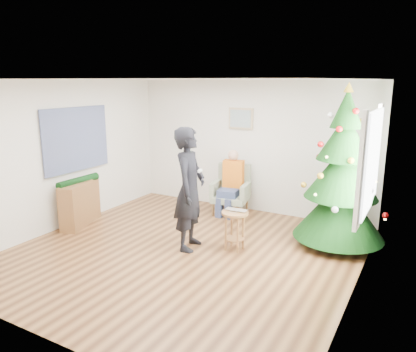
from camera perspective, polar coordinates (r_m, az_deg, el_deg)
The scene contains 19 objects.
floor at distance 6.37m, azimuth -3.48°, elevation -10.67°, with size 5.00×5.00×0.00m, color brown.
ceiling at distance 5.82m, azimuth -3.85°, elevation 13.41°, with size 5.00×5.00×0.00m, color white.
wall_back at distance 8.14m, azimuth 5.94°, elevation 4.14°, with size 5.00×5.00×0.00m, color silver.
wall_front at distance 4.17m, azimuth -22.69°, elevation -5.73°, with size 5.00×5.00×0.00m, color silver.
wall_left at distance 7.59m, azimuth -19.74°, elevation 2.76°, with size 5.00×5.00×0.00m, color silver.
wall_right at distance 5.10m, azimuth 20.71°, elevation -2.20°, with size 5.00×5.00×0.00m, color silver.
window_panel at distance 6.03m, azimuth 22.08°, elevation 1.93°, with size 0.04×1.30×1.40m, color white.
curtains at distance 6.03m, azimuth 21.79°, elevation 1.96°, with size 0.05×1.75×1.50m.
christmas_tree at distance 6.63m, azimuth 18.33°, elevation 0.16°, with size 1.42×1.42×2.57m.
stool at distance 6.36m, azimuth 3.76°, elevation -7.65°, with size 0.41×0.41×0.62m.
laptop at distance 6.25m, azimuth 3.81°, elevation -4.94°, with size 0.34×0.22×0.03m, color silver.
armchair at distance 8.03m, azimuth 3.27°, elevation -2.85°, with size 0.78×0.73×0.97m.
seated_person at distance 7.91m, azimuth 3.21°, elevation -0.90°, with size 0.43×0.59×1.27m.
standing_man at distance 6.24m, azimuth -2.60°, elevation -1.85°, with size 0.70×0.46×1.91m, color black.
game_controller at distance 6.03m, azimuth -1.14°, elevation 0.76°, with size 0.04×0.13×0.04m, color white.
console at distance 7.77m, azimuth -17.56°, elevation -3.68°, with size 0.30×1.00×0.80m, color brown.
garland at distance 7.66m, azimuth -17.78°, elevation -0.67°, with size 0.14×0.14×0.90m, color black.
tapestry at distance 7.72m, azimuth -18.02°, elevation 4.94°, with size 0.03×1.50×1.15m, color black.
framed_picture at distance 8.12m, azimuth 4.62°, elevation 8.06°, with size 0.52×0.05×0.42m.
Camera 1 is at (3.17, -4.89, 2.59)m, focal length 35.00 mm.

